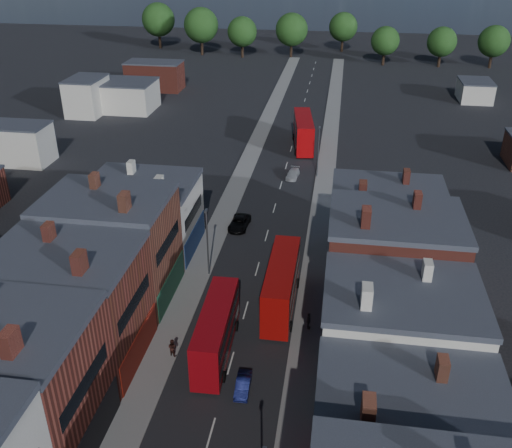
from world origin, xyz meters
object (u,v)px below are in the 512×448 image
(car_2, at_px, (239,223))
(ped_3, at_px, (309,321))
(car_3, at_px, (293,174))
(ped_1, at_px, (172,347))
(bus_1, at_px, (281,284))
(car_1, at_px, (243,385))
(bus_0, at_px, (216,331))
(bus_2, at_px, (303,131))

(car_2, bearing_deg, ped_3, -59.41)
(car_3, bearing_deg, ped_1, -93.66)
(bus_1, relative_size, car_2, 2.41)
(car_2, relative_size, ped_3, 2.79)
(car_1, height_order, ped_1, ped_1)
(car_1, distance_m, car_3, 46.35)
(bus_1, relative_size, car_1, 3.51)
(bus_0, distance_m, car_2, 24.66)
(car_3, bearing_deg, bus_0, -88.66)
(car_2, relative_size, car_3, 1.19)
(car_3, relative_size, ped_1, 2.41)
(car_3, relative_size, ped_3, 2.35)
(ped_3, bearing_deg, ped_1, 120.82)
(car_2, bearing_deg, bus_1, -63.17)
(ped_3, bearing_deg, car_2, 32.75)
(bus_2, distance_m, ped_1, 57.40)
(bus_0, height_order, ped_1, bus_0)
(bus_1, relative_size, ped_1, 6.90)
(car_3, xyz_separation_m, ped_1, (-6.88, -43.07, 0.38))
(bus_2, bearing_deg, car_1, -98.10)
(bus_1, distance_m, car_2, 18.12)
(car_1, bearing_deg, bus_1, 79.65)
(bus_0, height_order, ped_3, bus_0)
(car_2, distance_m, ped_3, 22.26)
(bus_1, distance_m, ped_3, 4.78)
(car_2, relative_size, ped_1, 2.86)
(bus_2, distance_m, car_2, 32.04)
(bus_1, bearing_deg, ped_1, -134.49)
(bus_0, distance_m, bus_2, 56.04)
(bus_2, height_order, ped_3, bus_2)
(ped_3, bearing_deg, car_3, 12.79)
(bus_0, xyz_separation_m, bus_2, (3.45, 55.93, 0.38))
(car_3, bearing_deg, bus_2, 93.48)
(car_2, xyz_separation_m, ped_1, (-1.59, -25.45, 0.30))
(ped_1, bearing_deg, car_2, -72.75)
(car_3, bearing_deg, ped_3, -76.91)
(bus_0, bearing_deg, car_1, -54.77)
(bus_2, xyz_separation_m, ped_1, (-7.34, -56.90, -1.96))
(car_1, height_order, car_3, car_3)
(car_1, xyz_separation_m, car_3, (-0.18, 46.35, 0.04))
(car_1, bearing_deg, ped_3, 59.76)
(bus_0, relative_size, bus_1, 0.93)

